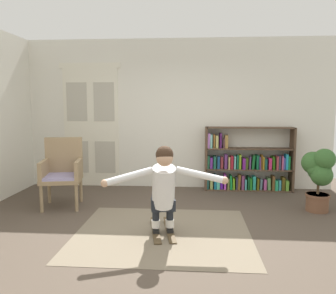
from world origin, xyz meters
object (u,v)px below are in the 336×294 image
object	(u,v)px
bookshelf	(245,165)
person_skier	(164,185)
skis_pair	(163,230)
wicker_chair	(62,170)
potted_plant	(319,173)

from	to	relation	value
bookshelf	person_skier	world-z (taller)	bookshelf
skis_pair	person_skier	bearing A→B (deg)	-79.74
skis_pair	wicker_chair	bearing A→B (deg)	148.85
potted_plant	wicker_chair	bearing A→B (deg)	-179.54
bookshelf	person_skier	xyz separation A→B (m)	(-1.35, -2.47, 0.17)
skis_pair	person_skier	xyz separation A→B (m)	(0.03, -0.17, 0.64)
skis_pair	person_skier	distance (m)	0.66
wicker_chair	potted_plant	bearing A→B (deg)	0.46
potted_plant	skis_pair	xyz separation A→B (m)	(-2.31, -1.07, -0.57)
bookshelf	skis_pair	xyz separation A→B (m)	(-1.39, -2.30, -0.47)
bookshelf	potted_plant	world-z (taller)	bookshelf
potted_plant	person_skier	distance (m)	2.59
potted_plant	skis_pair	bearing A→B (deg)	-155.06
wicker_chair	skis_pair	world-z (taller)	wicker_chair
bookshelf	potted_plant	bearing A→B (deg)	-52.99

